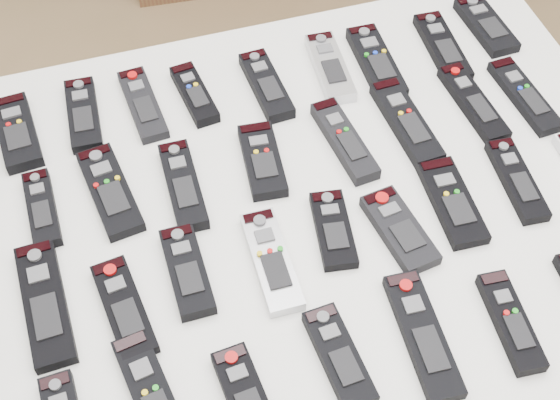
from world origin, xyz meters
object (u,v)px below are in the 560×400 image
object	(u,v)px
remote_12	(110,191)
remote_16	(406,122)
remote_15	(344,140)
remote_25	(399,230)
remote_14	(262,160)
remote_26	(452,202)
remote_3	(143,104)
remote_1	(17,133)
remote_32	(246,398)
remote_11	(42,209)
remote_5	(266,85)
remote_22	(187,271)
remote_13	(183,186)
remote_2	(83,114)
table	(280,228)
remote_20	(45,304)
remote_35	(511,322)
remote_21	(124,308)
remote_4	(194,94)
remote_33	(339,357)
remote_9	(486,25)
remote_7	(376,62)
remote_18	(524,96)
remote_24	(333,230)
remote_27	(517,180)
remote_23	(272,261)
remote_6	(330,68)
remote_17	(473,103)
remote_8	(442,47)

from	to	relation	value
remote_12	remote_16	bearing A→B (deg)	-8.14
remote_15	remote_25	size ratio (longest dim) A/B	1.19
remote_14	remote_26	xyz separation A→B (m)	(0.27, -0.17, -0.00)
remote_3	remote_12	bearing A→B (deg)	-120.69
remote_1	remote_32	size ratio (longest dim) A/B	1.10
remote_11	remote_25	world-z (taller)	same
remote_5	remote_32	world-z (taller)	same
remote_22	remote_25	distance (m)	0.34
remote_13	remote_15	world-z (taller)	same
remote_2	remote_12	xyz separation A→B (m)	(0.02, -0.18, 0.00)
table	remote_16	world-z (taller)	remote_16
remote_20	remote_35	size ratio (longest dim) A/B	1.32
remote_16	remote_21	bearing A→B (deg)	-160.48
remote_4	remote_21	world-z (taller)	remote_4
remote_21	remote_33	size ratio (longest dim) A/B	1.08
remote_21	remote_26	world-z (taller)	same
remote_9	remote_20	size ratio (longest dim) A/B	0.76
remote_2	remote_4	bearing A→B (deg)	0.20
remote_35	remote_7	bearing A→B (deg)	93.11
remote_18	remote_24	size ratio (longest dim) A/B	1.30
remote_15	remote_20	xyz separation A→B (m)	(-0.53, -0.17, -0.00)
remote_5	remote_32	xyz separation A→B (m)	(-0.19, -0.56, 0.00)
remote_33	remote_3	bearing A→B (deg)	102.50
remote_12	remote_27	world-z (taller)	same
remote_7	remote_32	bearing A→B (deg)	-124.30
remote_4	remote_25	xyz separation A→B (m)	(0.24, -0.38, 0.00)
remote_24	remote_32	size ratio (longest dim) A/B	0.94
remote_7	remote_33	world-z (taller)	same
remote_11	remote_23	distance (m)	0.38
remote_6	remote_9	size ratio (longest dim) A/B	1.06
remote_17	remote_27	distance (m)	0.18
remote_16	remote_18	world-z (taller)	remote_16
remote_15	remote_35	world-z (taller)	remote_15
remote_11	remote_13	xyz separation A→B (m)	(0.23, -0.02, 0.00)
remote_6	remote_8	xyz separation A→B (m)	(0.22, -0.01, -0.00)
remote_24	remote_21	bearing A→B (deg)	-164.05
remote_13	remote_6	bearing A→B (deg)	32.12
remote_12	remote_15	distance (m)	0.40
remote_2	remote_18	world-z (taller)	remote_2
remote_8	remote_24	world-z (taller)	remote_8
remote_3	remote_12	size ratio (longest dim) A/B	0.93
remote_9	remote_24	distance (m)	0.58
remote_3	remote_6	size ratio (longest dim) A/B	1.01
remote_6	remote_35	xyz separation A→B (m)	(0.07, -0.57, 0.00)
remote_8	remote_17	world-z (taller)	same
remote_16	remote_32	bearing A→B (deg)	-137.60
remote_7	remote_32	distance (m)	0.69
remote_8	remote_17	distance (m)	0.15
remote_2	remote_5	distance (m)	0.33
remote_8	remote_22	bearing A→B (deg)	-145.73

